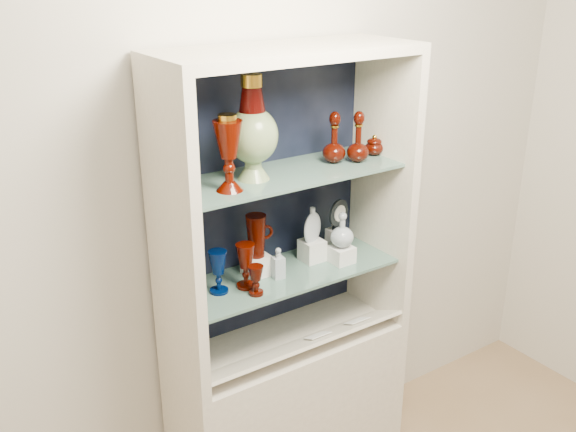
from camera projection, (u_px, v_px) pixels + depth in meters
wall_back at (258, 177)px, 2.61m from camera, size 3.50×0.02×2.80m
cabinet_base at (288, 411)px, 2.82m from camera, size 1.00×0.40×0.75m
cabinet_back_panel at (262, 196)px, 2.62m from camera, size 0.98×0.02×1.15m
cabinet_side_left at (173, 238)px, 2.22m from camera, size 0.04×0.40×1.15m
cabinet_side_right at (382, 187)px, 2.72m from camera, size 0.04×0.40×1.15m
cabinet_top_cap at (288, 52)px, 2.25m from camera, size 1.00×0.40×0.04m
shelf_lower at (285, 273)px, 2.59m from camera, size 0.92×0.34×0.01m
shelf_upper at (285, 174)px, 2.43m from camera, size 0.92×0.34×0.01m
label_ledge at (303, 344)px, 2.59m from camera, size 0.92×0.17×0.09m
label_card_0 at (357, 321)px, 2.73m from camera, size 0.10×0.06×0.03m
label_card_1 at (318, 335)px, 2.62m from camera, size 0.10×0.06×0.03m
pedestal_lamp_left at (171, 157)px, 2.19m from camera, size 0.12×0.12×0.25m
pedestal_lamp_right at (229, 153)px, 2.19m from camera, size 0.14×0.14×0.27m
enamel_urn at (252, 128)px, 2.29m from camera, size 0.23×0.23×0.38m
ruby_decanter_a at (358, 134)px, 2.53m from camera, size 0.12×0.12×0.23m
ruby_decanter_b at (334, 136)px, 2.52m from camera, size 0.12×0.12×0.22m
lidded_bowl at (374, 145)px, 2.64m from camera, size 0.09×0.09×0.09m
cobalt_goblet at (218, 272)px, 2.40m from camera, size 0.08×0.08×0.17m
ruby_goblet_tall at (246, 266)px, 2.44m from camera, size 0.09×0.09×0.18m
ruby_goblet_small at (256, 280)px, 2.39m from camera, size 0.08×0.08×0.12m
riser_ruby_pitcher at (257, 265)px, 2.56m from camera, size 0.10×0.10×0.08m
ruby_pitcher at (256, 236)px, 2.51m from camera, size 0.14×0.10×0.17m
clear_square_bottle at (278, 263)px, 2.52m from camera, size 0.05×0.05×0.13m
riser_flat_flask at (312, 250)px, 2.68m from camera, size 0.09×0.09×0.09m
flat_flask at (312, 224)px, 2.63m from camera, size 0.12×0.07×0.15m
riser_clear_round_decanter at (341, 254)px, 2.66m from camera, size 0.09×0.09×0.07m
clear_round_decanter at (342, 231)px, 2.62m from camera, size 0.10×0.10×0.14m
riser_cameo_medallion at (338, 240)px, 2.76m from camera, size 0.08×0.08×0.10m
cameo_medallion at (338, 214)px, 2.72m from camera, size 0.12×0.07×0.14m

